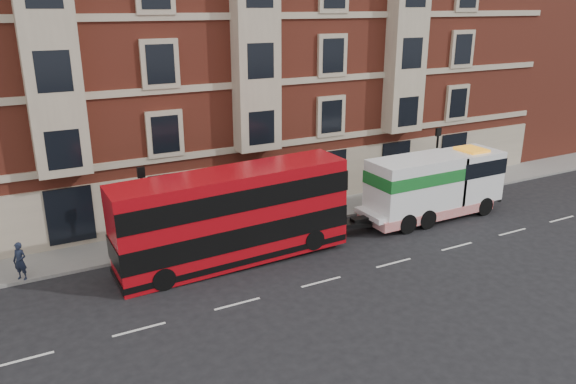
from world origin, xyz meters
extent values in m
plane|color=black|center=(0.00, 0.00, 0.00)|extent=(120.00, 120.00, 0.00)
cube|color=slate|center=(0.00, 7.50, 0.07)|extent=(90.00, 3.00, 0.15)
cube|color=brown|center=(0.50, 15.00, 9.00)|extent=(45.00, 12.00, 18.00)
cube|color=brown|center=(32.00, 14.00, 9.00)|extent=(18.00, 10.00, 18.00)
cylinder|color=black|center=(-6.00, 6.20, 2.15)|extent=(0.14, 0.14, 4.00)
cube|color=black|center=(-6.00, 6.20, 4.25)|extent=(0.35, 0.15, 0.50)
cylinder|color=black|center=(12.00, 6.20, 2.15)|extent=(0.14, 0.14, 4.00)
cube|color=black|center=(12.00, 6.20, 4.25)|extent=(0.35, 0.15, 0.50)
cube|color=#AB0911|center=(-2.55, 3.71, 2.30)|extent=(10.94, 2.44, 4.30)
cube|color=black|center=(-2.55, 3.71, 1.66)|extent=(10.98, 2.50, 1.03)
cube|color=black|center=(-2.55, 3.71, 3.42)|extent=(10.98, 2.50, 0.98)
cylinder|color=black|center=(-6.27, 2.61, 0.51)|extent=(1.02, 0.31, 1.02)
cylinder|color=black|center=(-6.27, 4.82, 0.51)|extent=(1.02, 0.31, 1.02)
cylinder|color=black|center=(1.16, 2.61, 0.80)|extent=(1.02, 0.31, 1.02)
cylinder|color=black|center=(1.16, 4.82, 0.80)|extent=(1.02, 0.31, 1.02)
cube|color=white|center=(9.45, 3.71, 0.93)|extent=(8.79, 2.25, 0.29)
cube|color=white|center=(12.28, 3.71, 2.20)|extent=(3.13, 2.44, 2.83)
cube|color=white|center=(8.27, 3.71, 2.25)|extent=(5.28, 2.44, 2.83)
cube|color=#186F27|center=(8.27, 3.71, 2.74)|extent=(5.32, 2.48, 0.68)
cube|color=red|center=(9.25, 3.71, 0.59)|extent=(7.82, 2.50, 0.54)
cylinder|color=black|center=(12.57, 2.61, 0.54)|extent=(1.07, 0.34, 1.07)
cylinder|color=black|center=(12.57, 4.82, 0.54)|extent=(1.07, 0.34, 1.07)
cylinder|color=black|center=(8.27, 2.61, 0.54)|extent=(1.07, 0.39, 1.07)
cylinder|color=black|center=(8.27, 4.82, 0.54)|extent=(1.07, 0.39, 1.07)
cylinder|color=black|center=(6.91, 2.61, 0.54)|extent=(1.07, 0.39, 1.07)
cylinder|color=black|center=(6.91, 4.82, 0.54)|extent=(1.07, 0.39, 1.07)
imported|color=#191F32|center=(-11.53, 6.21, 1.00)|extent=(0.74, 0.72, 1.71)
camera|label=1|loc=(-11.75, -18.75, 11.60)|focal=35.00mm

